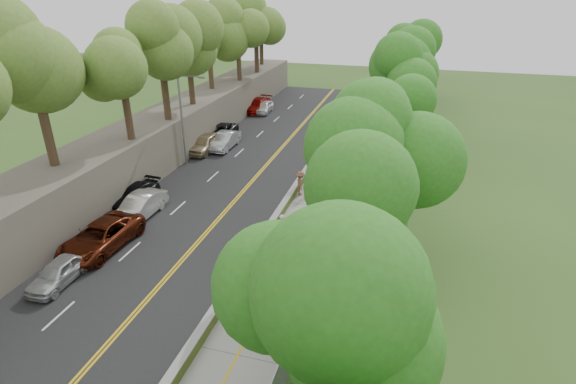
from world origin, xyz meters
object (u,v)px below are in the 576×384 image
Objects in this scene: car_2 at (101,237)px; person_far at (356,159)px; concrete_block at (310,264)px; signpost at (237,276)px; construction_barrel at (349,152)px; car_0 at (59,272)px; painter_0 at (259,251)px; car_1 at (139,207)px; streetlight at (184,114)px.

person_far is (13.07, 17.21, 0.05)m from car_2.
signpost is at bearing -122.87° from concrete_block.
car_0 is at bearing -117.07° from construction_barrel.
person_far is (3.02, 20.09, -1.05)m from signpost.
car_1 is at bearing 64.31° from painter_0.
construction_barrel is (1.95, 22.77, -1.47)m from signpost.
car_2 is at bearing 88.18° from painter_0.
car_0 is at bearing 107.41° from painter_0.
concrete_block is at bearing -95.36° from painter_0.
car_2 reaches higher than car_0.
car_2 reaches higher than car_1.
car_0 is at bearing -175.93° from signpost.
car_0 is at bearing -85.29° from streetlight.
car_0 is 0.66× the size of car_2.
signpost is at bearing -12.74° from car_2.
car_1 is at bearing 89.41° from car_0.
person_far is at bearing 11.95° from streetlight.
construction_barrel is 19.79m from car_1.
streetlight is 1.66× the size of car_1.
painter_0 is (-2.25, -18.75, 0.35)m from construction_barrel.
signpost is 1.96× the size of painter_0.
construction_barrel is 26.37m from car_0.
car_2 is (0.00, 3.59, 0.15)m from car_0.
person_far is (13.07, 13.05, 0.08)m from car_1.
concrete_block is at bearing 20.41° from car_0.
painter_0 is at bearing -96.84° from construction_barrel.
concrete_block is 15.92m from person_far.
car_2 is 3.73× the size of painter_0.
person_far is at bearing 46.30° from car_1.
concrete_block is (14.21, -12.84, -4.20)m from streetlight.
streetlight is 2.04× the size of car_0.
streetlight is at bearing 99.14° from car_2.
signpost reaches higher than construction_barrel.
concrete_block is (2.70, 4.18, -1.53)m from signpost.
person_far is at bearing -20.13° from painter_0.
concrete_block is (0.75, -18.59, -0.06)m from construction_barrel.
streetlight is at bearing 124.08° from signpost.
car_1 is (0.00, 7.75, 0.13)m from car_0.
construction_barrel is at bearing -51.54° from person_far.
person_far reaches higher than concrete_block.
car_2 reaches higher than painter_0.
car_0 is 24.57m from person_far.
person_far reaches higher than painter_0.
streetlight is 14.71m from car_2.
car_2 reaches higher than construction_barrel.
car_0 is (-12.75, -4.89, 0.27)m from concrete_block.
construction_barrel is at bearing 23.14° from streetlight.
painter_0 reaches higher than car_0.
person_far is (3.32, 16.07, 0.07)m from painter_0.
car_0 is 7.75m from car_1.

